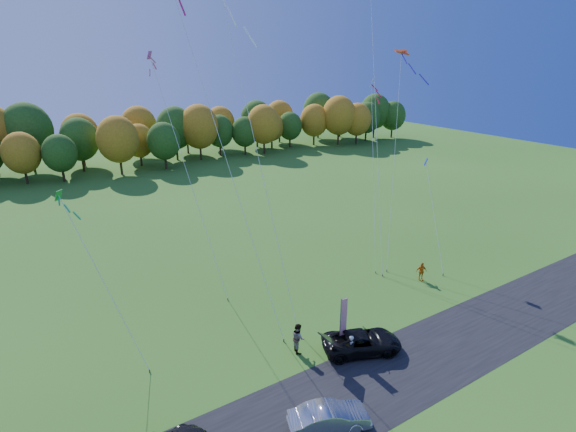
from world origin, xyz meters
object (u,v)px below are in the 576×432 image
person_east (421,271)px  feather_flag (343,318)px  black_suv (362,342)px  silver_sedan (329,418)px

person_east → feather_flag: 12.01m
black_suv → person_east: bearing=-44.0°
black_suv → feather_flag: feather_flag is taller
black_suv → feather_flag: 1.99m
silver_sedan → feather_flag: (4.67, 4.80, 1.54)m
person_east → feather_flag: feather_flag is taller
black_suv → feather_flag: bearing=65.2°
silver_sedan → person_east: person_east is taller
black_suv → silver_sedan: bearing=147.3°
silver_sedan → feather_flag: bearing=-25.1°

